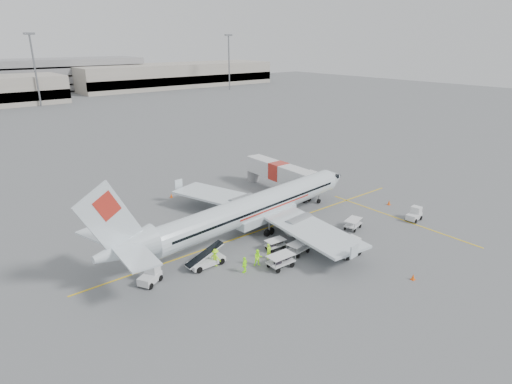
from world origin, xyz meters
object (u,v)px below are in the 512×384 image
belt_loader (206,254)px  tug_mid (349,247)px  tug_fore (414,214)px  aircraft (256,190)px  jet_bridge (279,177)px  tug_aft (150,275)px

belt_loader → tug_mid: belt_loader is taller
belt_loader → tug_fore: belt_loader is taller
aircraft → jet_bridge: aircraft is taller
belt_loader → tug_fore: bearing=-15.0°
belt_loader → tug_fore: (25.04, -6.41, -0.47)m
aircraft → tug_aft: size_ratio=16.25×
aircraft → jet_bridge: size_ratio=2.23×
tug_fore → tug_aft: bearing=160.4°
belt_loader → tug_aft: (-5.59, 0.51, -0.44)m
tug_fore → tug_aft: tug_aft is taller
tug_fore → tug_mid: (-12.94, -0.76, 0.11)m
jet_bridge → belt_loader: (-19.62, -11.59, -0.77)m
tug_fore → aircraft: bearing=142.1°
jet_bridge → belt_loader: 22.80m
tug_fore → tug_mid: tug_mid is taller
aircraft → belt_loader: size_ratio=7.41×
aircraft → tug_mid: aircraft is taller
jet_bridge → tug_aft: bearing=-155.5°
belt_loader → tug_fore: 25.85m
belt_loader → jet_bridge: bearing=30.0°
jet_bridge → tug_mid: (-7.51, -18.76, -1.13)m
jet_bridge → tug_fore: jet_bridge is taller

